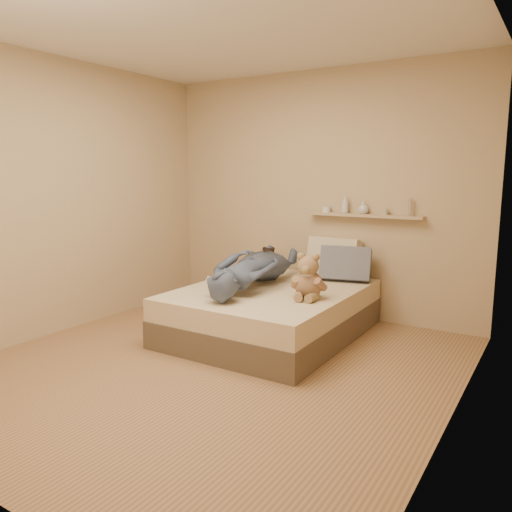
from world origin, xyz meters
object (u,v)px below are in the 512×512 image
Objects in this scene: bed at (272,311)px; wall_shelf at (364,215)px; game_console at (215,280)px; pillow_cream at (333,257)px; dark_plush at (269,262)px; teddy_bear at (308,280)px; pillow_grey at (345,264)px; person at (252,268)px.

wall_shelf is (0.55, 0.91, 0.88)m from bed.
game_console is 1.75m from wall_shelf.
game_console is 1.49m from pillow_cream.
wall_shelf is at bearing 21.90° from dark_plush.
dark_plush is (-0.82, 0.72, -0.04)m from teddy_bear.
dark_plush is at bearing 96.01° from game_console.
dark_plush is at bearing 138.93° from teddy_bear.
pillow_cream is at bearing 101.32° from teddy_bear.
wall_shelf is (0.79, 1.48, 0.50)m from game_console.
teddy_bear is at bearing 29.42° from game_console.
teddy_bear reaches higher than pillow_grey.
pillow_cream is (0.26, 0.83, 0.43)m from bed.
bed is at bearing -123.37° from pillow_grey.
dark_plush is 0.55× the size of pillow_cream.
bed is at bearing -121.18° from wall_shelf.
person reaches higher than bed.
person reaches higher than game_console.
bed is at bearing -177.68° from person.
dark_plush is 1.11m from wall_shelf.
pillow_cream reaches higher than pillow_grey.
dark_plush is 0.25× the size of wall_shelf.
wall_shelf reaches higher than bed.
person reaches higher than dark_plush.
game_console is 0.12× the size of person.
person is at bearing -128.20° from wall_shelf.
pillow_grey is (-0.01, 0.86, 0.00)m from teddy_bear.
teddy_bear reaches higher than person.
bed is 1.58× the size of wall_shelf.
dark_plush is 0.83m from pillow_grey.
pillow_grey is at bearing -36.15° from pillow_cream.
person is (-0.65, -0.73, 0.01)m from pillow_grey.
pillow_grey is at bearing 61.09° from game_console.
game_console is 1.12m from dark_plush.
pillow_grey is at bearing -140.72° from person.
teddy_bear is at bearing -94.58° from wall_shelf.
teddy_bear is 1.09m from dark_plush.
game_console is at bearing -112.93° from bed.
pillow_cream reaches higher than bed.
game_console is 0.33× the size of pillow_cream.
bed is at bearing -107.57° from pillow_cream.
pillow_cream is 0.36× the size of person.
teddy_bear is 0.26× the size of person.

